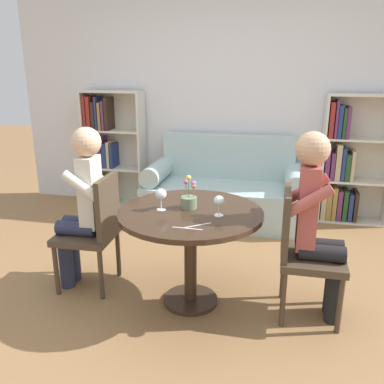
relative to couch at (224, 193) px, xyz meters
The scene contains 15 objects.
ground_plane 1.78m from the couch, 90.00° to the right, with size 16.00×16.00×0.00m, color olive.
back_wall 1.12m from the couch, 90.00° to the left, with size 5.20×0.05×2.70m.
round_table 1.77m from the couch, 90.00° to the right, with size 1.01×1.01×0.72m.
couch is the anchor object (origin of this frame).
bookshelf_left 1.55m from the couch, 170.00° to the left, with size 0.73×0.28×1.40m.
bookshelf_right 1.36m from the couch, 11.34° to the left, with size 0.73×0.28×1.40m.
chair_left 1.85m from the couch, 114.47° to the right, with size 0.43×0.43×0.90m.
chair_right 1.90m from the couch, 66.13° to the right, with size 0.42×0.42×0.90m.
person_left 1.92m from the couch, 116.78° to the right, with size 0.42×0.35×1.26m.
person_right 1.96m from the couch, 63.83° to the right, with size 0.42×0.34×1.29m.
wine_glass_left 1.86m from the couch, 96.48° to the right, with size 0.08×0.08×0.15m.
wine_glass_right 1.89m from the couch, 83.52° to the right, with size 0.07×0.07×0.14m.
flower_vase 1.76m from the couch, 90.77° to the right, with size 0.12×0.12×0.24m.
knife_left_setting 2.05m from the couch, 87.06° to the right, with size 0.16×0.13×0.00m.
fork_left_setting 2.11m from the couch, 88.56° to the right, with size 0.19×0.02×0.00m.
Camera 1 is at (0.57, -2.57, 1.67)m, focal length 38.00 mm.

